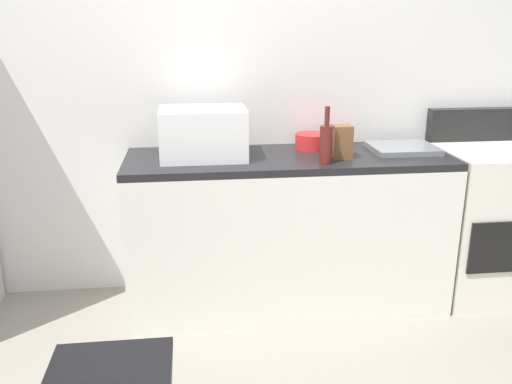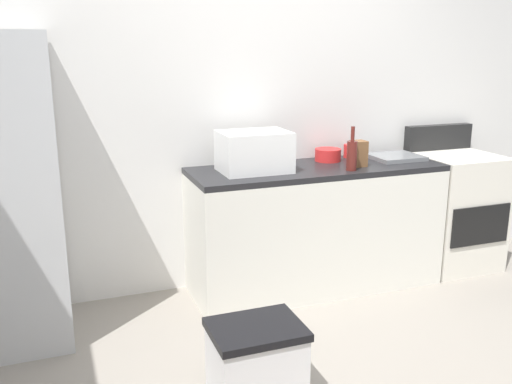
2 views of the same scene
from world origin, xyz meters
The scene contains 11 objects.
ground_plane centered at (0.00, 0.00, 0.00)m, with size 6.00×6.00×0.00m, color gray.
wall_back centered at (0.00, 1.55, 1.30)m, with size 5.00×0.10×2.60m, color silver.
kitchen_counter centered at (0.30, 1.20, 0.45)m, with size 1.80×0.60×0.90m.
stove_oven centered at (1.52, 1.21, 0.47)m, with size 0.60×0.61×1.10m.
microwave centered at (-0.17, 1.21, 1.04)m, with size 0.46×0.34×0.27m, color white.
sink_basin centered at (0.97, 1.24, 0.92)m, with size 0.36×0.32×0.03m, color slate.
wine_bottle centered at (0.46, 1.01, 1.01)m, with size 0.07×0.07×0.30m.
coffee_mug centered at (0.67, 1.41, 0.95)m, with size 0.08×0.08×0.10m, color red.
knife_block centered at (0.57, 1.11, 0.99)m, with size 0.10×0.10×0.18m, color brown.
mixing_bowl centered at (0.46, 1.35, 0.95)m, with size 0.19×0.19×0.09m, color red.
storage_bin centered at (-0.57, 0.10, 0.19)m, with size 0.46×0.36×0.38m.
Camera 2 is at (-1.44, -2.25, 1.72)m, focal length 39.32 mm.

